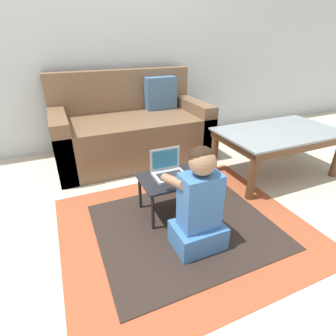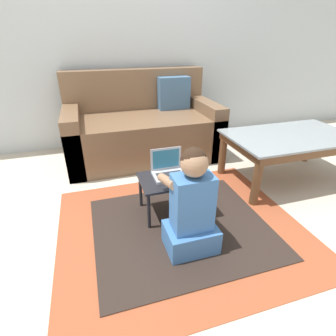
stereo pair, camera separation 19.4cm
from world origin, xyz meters
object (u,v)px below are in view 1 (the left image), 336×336
object	(u,v)px
couch	(131,129)
person_seated	(199,206)
laptop_desk	(174,182)
laptop	(169,171)
computer_mouse	(196,172)
coffee_table	(278,137)

from	to	relation	value
couch	person_seated	xyz separation A→B (m)	(-0.04, -1.59, -0.00)
laptop_desk	laptop	distance (m)	0.09
couch	laptop	xyz separation A→B (m)	(-0.04, -1.15, 0.02)
laptop	computer_mouse	xyz separation A→B (m)	(0.20, -0.07, -0.02)
coffee_table	laptop	bearing A→B (deg)	-173.03
coffee_table	person_seated	bearing A→B (deg)	-153.67
couch	person_seated	size ratio (longest dim) A/B	2.29
coffee_table	laptop_desk	size ratio (longest dim) A/B	2.31
laptop_desk	laptop	world-z (taller)	laptop
coffee_table	laptop_desk	distance (m)	1.20
laptop	person_seated	xyz separation A→B (m)	(0.01, -0.44, -0.03)
coffee_table	person_seated	xyz separation A→B (m)	(-1.19, -0.59, -0.07)
coffee_table	laptop	distance (m)	1.21
coffee_table	laptop_desk	bearing A→B (deg)	-170.76
coffee_table	laptop_desk	xyz separation A→B (m)	(-1.18, -0.19, -0.12)
laptop	person_seated	size ratio (longest dim) A/B	0.34
laptop_desk	computer_mouse	distance (m)	0.19
laptop	coffee_table	bearing A→B (deg)	6.97
laptop	person_seated	world-z (taller)	person_seated
computer_mouse	laptop_desk	bearing A→B (deg)	173.37
couch	laptop_desk	size ratio (longest dim) A/B	3.28
coffee_table	computer_mouse	world-z (taller)	coffee_table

